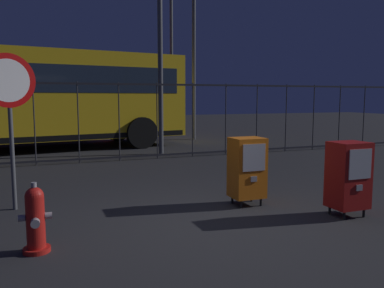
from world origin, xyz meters
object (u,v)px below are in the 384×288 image
Objects in this scene: street_light_far_left at (171,28)px; stop_sign at (9,99)px; newspaper_box_primary at (247,168)px; bus_near at (10,94)px; newspaper_box_secondary at (348,175)px; street_light_near_left at (194,33)px; fire_hydrant at (35,220)px.

stop_sign is at bearing -119.04° from street_light_far_left.
stop_sign is 12.51m from street_light_far_left.
street_light_far_left is at bearing 77.19° from newspaper_box_primary.
newspaper_box_primary is 0.46× the size of stop_sign.
stop_sign is 0.21× the size of bus_near.
bus_near reaches higher than newspaper_box_primary.
newspaper_box_secondary is 0.09× the size of bus_near.
stop_sign is at bearing -126.35° from street_light_near_left.
street_light_near_left is at bearing 3.21° from bus_near.
fire_hydrant is 0.07× the size of bus_near.
newspaper_box_primary is at bearing 15.77° from fire_hydrant.
stop_sign is 10.34m from street_light_near_left.
newspaper_box_primary is at bearing -102.81° from street_light_far_left.
newspaper_box_primary is at bearing -72.55° from bus_near.
fire_hydrant is 0.09× the size of street_light_far_left.
street_light_near_left reaches higher than newspaper_box_secondary.
newspaper_box_primary is 0.09× the size of bus_near.
fire_hydrant is at bearing -164.23° from newspaper_box_primary.
fire_hydrant is 0.11× the size of street_light_near_left.
street_light_near_left is 0.86× the size of street_light_far_left.
stop_sign reaches higher than newspaper_box_secondary.
newspaper_box_primary is 12.55m from street_light_far_left.
newspaper_box_primary is 1.00× the size of newspaper_box_secondary.
fire_hydrant is at bearing -114.24° from street_light_far_left.
fire_hydrant is at bearing 177.72° from newspaper_box_secondary.
fire_hydrant is 0.33× the size of stop_sign.
street_light_near_left is (5.66, 9.90, 3.68)m from fire_hydrant.
newspaper_box_secondary is 0.13× the size of street_light_far_left.
stop_sign is at bearing 155.26° from newspaper_box_secondary.
fire_hydrant is 14.28m from street_light_far_left.
bus_near is at bearing 117.84° from newspaper_box_secondary.
bus_near is 1.34× the size of street_light_far_left.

